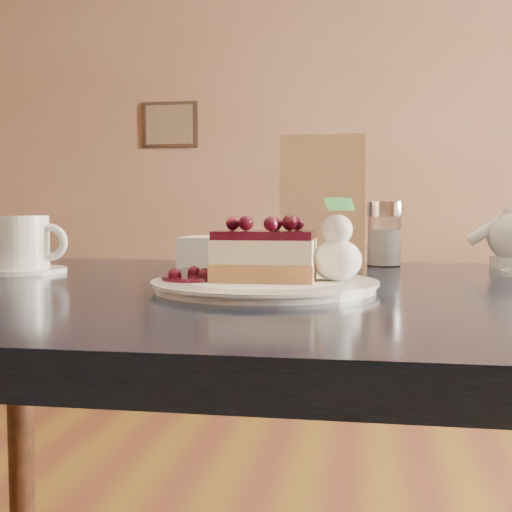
% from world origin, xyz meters
% --- Properties ---
extents(main_table, '(1.34, 0.90, 0.83)m').
position_xyz_m(main_table, '(0.07, 0.36, 0.75)').
color(main_table, black).
rests_on(main_table, ground).
extents(dessert_plate, '(0.29, 0.29, 0.01)m').
position_xyz_m(dessert_plate, '(0.07, 0.30, 0.84)').
color(dessert_plate, white).
rests_on(dessert_plate, main_table).
extents(cheesecake_slice, '(0.13, 0.10, 0.07)m').
position_xyz_m(cheesecake_slice, '(0.07, 0.30, 0.88)').
color(cheesecake_slice, '#B4783F').
rests_on(cheesecake_slice, dessert_plate).
extents(whipped_cream, '(0.07, 0.07, 0.06)m').
position_xyz_m(whipped_cream, '(0.17, 0.31, 0.87)').
color(whipped_cream, white).
rests_on(whipped_cream, dessert_plate).
extents(berry_sauce, '(0.09, 0.09, 0.01)m').
position_xyz_m(berry_sauce, '(-0.02, 0.29, 0.85)').
color(berry_sauce, black).
rests_on(berry_sauce, dessert_plate).
extents(coffee_set, '(0.15, 0.14, 0.10)m').
position_xyz_m(coffee_set, '(-0.37, 0.47, 0.88)').
color(coffee_set, white).
rests_on(coffee_set, main_table).
extents(menu_card, '(0.16, 0.04, 0.24)m').
position_xyz_m(menu_card, '(0.12, 0.66, 0.96)').
color(menu_card, beige).
rests_on(menu_card, main_table).
extents(sugar_shaker, '(0.07, 0.07, 0.12)m').
position_xyz_m(sugar_shaker, '(0.24, 0.70, 0.90)').
color(sugar_shaker, white).
rests_on(sugar_shaker, main_table).
extents(napkin_stack, '(0.13, 0.13, 0.06)m').
position_xyz_m(napkin_stack, '(-0.08, 0.67, 0.86)').
color(napkin_stack, white).
rests_on(napkin_stack, main_table).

